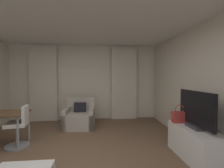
% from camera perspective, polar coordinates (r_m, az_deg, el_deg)
% --- Properties ---
extents(ground_plane, '(12.00, 12.00, 0.00)m').
position_cam_1_polar(ground_plane, '(3.03, -13.86, -27.22)').
color(ground_plane, brown).
extents(wall_window, '(5.12, 0.06, 2.60)m').
position_cam_1_polar(wall_window, '(5.64, -9.71, 0.59)').
color(wall_window, beige).
rests_on(wall_window, ground).
extents(wall_right, '(0.06, 6.12, 2.60)m').
position_cam_1_polar(wall_right, '(3.37, 33.70, -1.24)').
color(wall_right, beige).
rests_on(wall_right, ground).
extents(ceiling, '(5.12, 6.12, 0.06)m').
position_cam_1_polar(ceiling, '(2.85, -14.53, 25.81)').
color(ceiling, white).
rests_on(ceiling, wall_left).
extents(curtain_left_panel, '(0.90, 0.06, 2.50)m').
position_cam_1_polar(curtain_left_panel, '(5.78, -23.53, -0.05)').
color(curtain_left_panel, beige).
rests_on(curtain_left_panel, ground).
extents(curtain_right_panel, '(0.90, 0.06, 2.50)m').
position_cam_1_polar(curtain_right_panel, '(5.59, 4.40, 0.09)').
color(curtain_right_panel, beige).
rests_on(curtain_right_panel, ground).
extents(armchair, '(0.90, 0.85, 0.87)m').
position_cam_1_polar(armchair, '(4.89, -11.62, -11.72)').
color(armchair, '#B2A899').
rests_on(armchair, ground).
extents(desk_chair, '(0.48, 0.48, 0.88)m').
position_cam_1_polar(desk_chair, '(4.02, -30.59, -13.73)').
color(desk_chair, gray).
rests_on(desk_chair, ground).
extents(tv_console, '(0.52, 1.14, 0.57)m').
position_cam_1_polar(tv_console, '(3.42, 28.04, -18.56)').
color(tv_console, white).
rests_on(tv_console, ground).
extents(tv_flatscreen, '(0.20, 0.98, 0.68)m').
position_cam_1_polar(tv_flatscreen, '(3.27, 28.04, -8.56)').
color(tv_flatscreen, '#333338').
rests_on(tv_flatscreen, tv_console).
extents(handbag_primary, '(0.30, 0.14, 0.37)m').
position_cam_1_polar(handbag_primary, '(3.57, 23.21, -10.77)').
color(handbag_primary, '#B73833').
rests_on(handbag_primary, tv_console).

